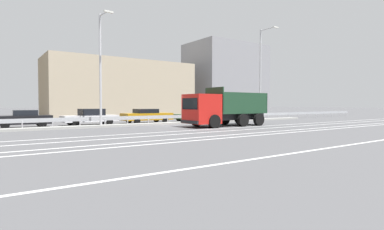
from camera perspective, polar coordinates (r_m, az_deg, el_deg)
ground_plane at (r=25.28m, az=-2.48°, el=-2.10°), size 320.00×320.00×0.00m
lane_strip_0 at (r=24.02m, az=9.49°, el=-2.33°), size 68.03×0.16×0.01m
lane_strip_1 at (r=22.80m, az=12.56°, el=-2.59°), size 68.03×0.16×0.01m
lane_strip_2 at (r=21.43m, az=16.72°, el=-2.92°), size 68.03×0.16×0.01m
lane_strip_3 at (r=20.77m, az=19.07°, el=-3.10°), size 68.03×0.16×0.01m
lane_strip_4 at (r=18.19m, az=32.59°, el=-4.02°), size 68.03×0.16×0.01m
median_island at (r=27.27m, az=-5.09°, el=-1.61°), size 37.42×1.10×0.18m
median_guardrail at (r=28.43m, az=-6.46°, el=-0.50°), size 68.03×0.09×0.78m
dump_truck at (r=24.58m, az=4.73°, el=0.82°), size 7.60×2.79×3.21m
median_road_sign at (r=31.53m, az=6.64°, el=1.12°), size 0.78×0.16×2.47m
street_lamp_1 at (r=24.83m, az=-16.94°, el=9.07°), size 0.71×1.83×8.93m
street_lamp_2 at (r=34.91m, az=13.09°, el=8.27°), size 0.71×2.36×10.26m
parked_car_3 at (r=26.56m, az=-29.40°, el=-0.62°), size 4.02×1.97×1.38m
parked_car_4 at (r=27.91m, az=-18.78°, el=-0.34°), size 4.85×2.03×1.44m
parked_car_5 at (r=29.58m, az=-8.59°, el=-0.12°), size 4.87×2.06×1.38m
parked_car_6 at (r=32.46m, az=0.56°, el=-0.01°), size 4.92×2.00×1.30m
parked_car_7 at (r=36.27m, az=7.24°, el=0.30°), size 4.33×2.13×1.43m
background_building_1 at (r=45.89m, az=-13.38°, el=4.81°), size 20.98×8.39×8.18m
background_building_2 at (r=56.54m, az=6.42°, el=6.67°), size 13.83×9.28×12.81m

